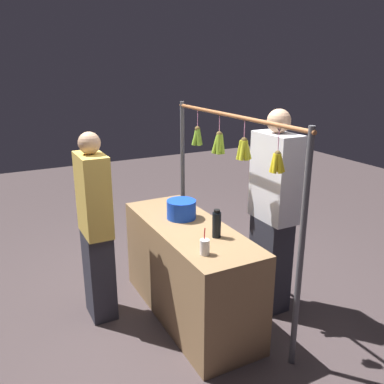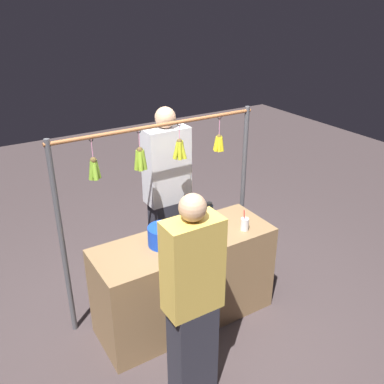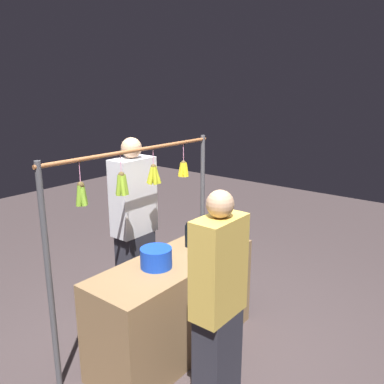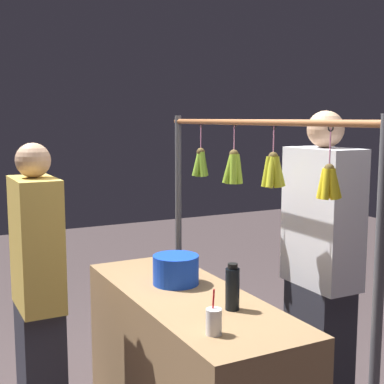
{
  "view_description": "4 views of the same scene",
  "coord_description": "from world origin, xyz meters",
  "px_view_note": "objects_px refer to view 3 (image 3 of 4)",
  "views": [
    {
      "loc": [
        -2.84,
        1.44,
        2.15
      ],
      "look_at": [
        -0.05,
        0.0,
        1.15
      ],
      "focal_mm": 38.46,
      "sensor_mm": 36.0,
      "label": 1
    },
    {
      "loc": [
        1.56,
        2.64,
        2.73
      ],
      "look_at": [
        -0.07,
        0.0,
        1.26
      ],
      "focal_mm": 39.7,
      "sensor_mm": 36.0,
      "label": 2
    },
    {
      "loc": [
        2.32,
        2.03,
        2.25
      ],
      "look_at": [
        -0.24,
        0.0,
        1.38
      ],
      "focal_mm": 37.23,
      "sensor_mm": 36.0,
      "label": 3
    },
    {
      "loc": [
        -2.43,
        1.24,
        1.75
      ],
      "look_at": [
        -0.05,
        0.0,
        1.39
      ],
      "focal_mm": 50.71,
      "sensor_mm": 36.0,
      "label": 4
    }
  ],
  "objects_px": {
    "vendor_person": "(135,230)",
    "drink_cup": "(223,239)",
    "blue_bucket": "(156,258)",
    "customer_person": "(218,309)",
    "water_bottle": "(189,235)"
  },
  "relations": [
    {
      "from": "blue_bucket",
      "to": "customer_person",
      "type": "distance_m",
      "value": 0.75
    },
    {
      "from": "blue_bucket",
      "to": "drink_cup",
      "type": "height_order",
      "value": "drink_cup"
    },
    {
      "from": "vendor_person",
      "to": "drink_cup",
      "type": "bearing_deg",
      "value": 109.9
    },
    {
      "from": "drink_cup",
      "to": "customer_person",
      "type": "distance_m",
      "value": 1.04
    },
    {
      "from": "water_bottle",
      "to": "customer_person",
      "type": "xyz_separation_m",
      "value": [
        0.65,
        0.78,
        -0.14
      ]
    },
    {
      "from": "blue_bucket",
      "to": "customer_person",
      "type": "height_order",
      "value": "customer_person"
    },
    {
      "from": "drink_cup",
      "to": "water_bottle",
      "type": "bearing_deg",
      "value": -45.84
    },
    {
      "from": "drink_cup",
      "to": "vendor_person",
      "type": "distance_m",
      "value": 0.9
    },
    {
      "from": "blue_bucket",
      "to": "drink_cup",
      "type": "relative_size",
      "value": 1.3
    },
    {
      "from": "blue_bucket",
      "to": "customer_person",
      "type": "xyz_separation_m",
      "value": [
        0.16,
        0.72,
        -0.12
      ]
    },
    {
      "from": "blue_bucket",
      "to": "drink_cup",
      "type": "distance_m",
      "value": 0.73
    },
    {
      "from": "blue_bucket",
      "to": "customer_person",
      "type": "relative_size",
      "value": 0.16
    },
    {
      "from": "drink_cup",
      "to": "vendor_person",
      "type": "xyz_separation_m",
      "value": [
        0.31,
        -0.84,
        -0.01
      ]
    },
    {
      "from": "water_bottle",
      "to": "drink_cup",
      "type": "xyz_separation_m",
      "value": [
        -0.22,
        0.23,
        -0.05
      ]
    },
    {
      "from": "water_bottle",
      "to": "blue_bucket",
      "type": "bearing_deg",
      "value": 7.34
    }
  ]
}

